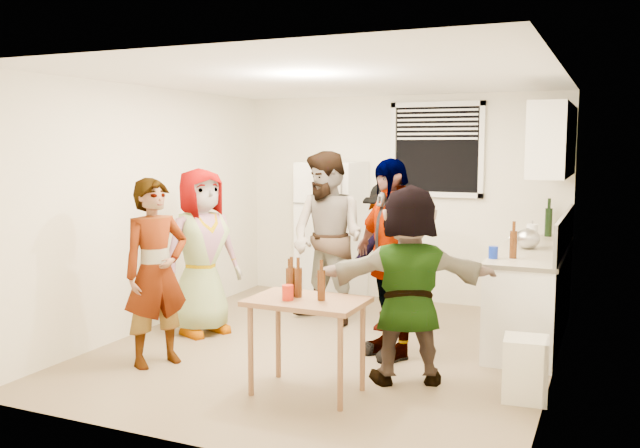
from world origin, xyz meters
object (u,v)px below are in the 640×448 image
at_px(wine_bottle, 548,236).
at_px(guest_back_right, 389,330).
at_px(serving_table, 307,393).
at_px(guest_stripe, 159,364).
at_px(trash_bin, 526,367).
at_px(beer_bottle_counter, 513,258).
at_px(guest_grey, 203,333).
at_px(guest_black, 389,355).
at_px(red_cup, 288,300).
at_px(blue_cup, 493,259).
at_px(refrigerator, 332,232).
at_px(guest_back_left, 328,323).
at_px(kettle, 527,249).
at_px(guest_orange, 407,381).
at_px(beer_bottle_table, 289,295).

xyz_separation_m(wine_bottle, guest_back_right, (-1.42, -1.28, -0.90)).
distance_m(wine_bottle, guest_back_right, 2.11).
xyz_separation_m(serving_table, guest_stripe, (-1.49, 0.11, 0.00)).
bearing_deg(trash_bin, beer_bottle_counter, 103.89).
relative_size(guest_grey, guest_black, 0.93).
bearing_deg(red_cup, blue_cup, 51.38).
height_order(serving_table, guest_stripe, serving_table).
height_order(serving_table, red_cup, red_cup).
bearing_deg(refrigerator, trash_bin, -43.35).
relative_size(beer_bottle_counter, blue_cup, 2.23).
xyz_separation_m(red_cup, guest_back_left, (-0.54, 2.06, -0.74)).
xyz_separation_m(beer_bottle_counter, trash_bin, (0.26, -1.04, -0.65)).
relative_size(kettle, guest_back_right, 0.17).
xyz_separation_m(refrigerator, kettle, (2.40, -0.80, 0.05)).
relative_size(blue_cup, guest_back_left, 0.06).
height_order(red_cup, guest_orange, red_cup).
bearing_deg(guest_grey, guest_back_left, -23.32).
bearing_deg(guest_black, red_cup, -69.25).
bearing_deg(blue_cup, guest_black, -158.03).
xyz_separation_m(refrigerator, trash_bin, (2.61, -2.46, -0.60)).
relative_size(wine_bottle, serving_table, 0.36).
bearing_deg(guest_black, wine_bottle, 99.96).
bearing_deg(red_cup, guest_back_right, 85.81).
relative_size(serving_table, beer_bottle_table, 4.14).
relative_size(beer_bottle_counter, guest_back_left, 0.13).
height_order(beer_bottle_counter, red_cup, beer_bottle_counter).
relative_size(beer_bottle_counter, guest_back_right, 0.16).
height_order(beer_bottle_table, guest_back_right, beer_bottle_table).
xyz_separation_m(guest_grey, guest_back_right, (1.71, 0.84, 0.00)).
relative_size(serving_table, guest_orange, 0.55).
bearing_deg(guest_stripe, guest_back_right, -12.71).
height_order(beer_bottle_counter, trash_bin, beer_bottle_counter).
bearing_deg(wine_bottle, trash_bin, -87.72).
distance_m(trash_bin, red_cup, 1.86).
relative_size(kettle, trash_bin, 0.55).
xyz_separation_m(guest_back_right, guest_orange, (0.60, -1.38, 0.00)).
height_order(serving_table, guest_back_left, serving_table).
distance_m(beer_bottle_counter, guest_back_left, 2.20).
bearing_deg(guest_stripe, guest_orange, -51.02).
relative_size(beer_bottle_table, guest_back_right, 0.14).
relative_size(refrigerator, guest_back_left, 0.92).
bearing_deg(guest_back_right, guest_grey, -143.27).
height_order(serving_table, guest_black, serving_table).
bearing_deg(wine_bottle, kettle, -95.57).
distance_m(kettle, guest_back_right, 1.62).
relative_size(red_cup, guest_stripe, 0.07).
relative_size(guest_grey, guest_back_right, 1.09).
xyz_separation_m(beer_bottle_counter, beer_bottle_table, (-1.49, -1.49, -0.16)).
xyz_separation_m(serving_table, guest_back_right, (0.03, 1.94, 0.00)).
relative_size(red_cup, guest_black, 0.06).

